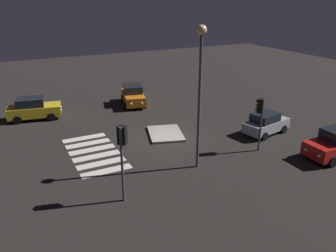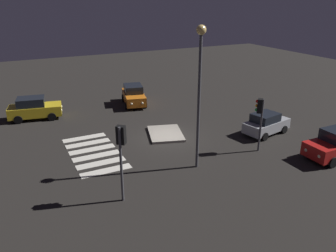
# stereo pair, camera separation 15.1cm
# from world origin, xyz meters

# --- Properties ---
(ground_plane) EXTENTS (80.00, 80.00, 0.00)m
(ground_plane) POSITION_xyz_m (0.00, 0.00, 0.00)
(ground_plane) COLOR black
(traffic_island) EXTENTS (3.90, 3.34, 0.18)m
(traffic_island) POSITION_xyz_m (-0.71, 0.13, 0.09)
(traffic_island) COLOR gray
(traffic_island) RESTS_ON ground
(car_yellow) EXTENTS (2.65, 4.62, 1.93)m
(car_yellow) POSITION_xyz_m (-9.04, -8.49, 0.95)
(car_yellow) COLOR gold
(car_yellow) RESTS_ON ground
(car_orange) EXTENTS (4.60, 2.76, 1.90)m
(car_orange) POSITION_xyz_m (-9.17, 0.75, 0.93)
(car_orange) COLOR orange
(car_orange) RESTS_ON ground
(car_silver) EXTENTS (2.38, 4.10, 1.70)m
(car_silver) POSITION_xyz_m (2.52, 7.24, 0.83)
(car_silver) COLOR #9EA0A5
(car_silver) RESTS_ON ground
(traffic_light_north) EXTENTS (0.54, 0.54, 3.74)m
(traffic_light_north) POSITION_xyz_m (4.62, 4.57, 2.83)
(traffic_light_north) COLOR #47474C
(traffic_light_north) RESTS_ON ground
(traffic_light_east) EXTENTS (0.53, 0.54, 4.15)m
(traffic_light_east) POSITION_xyz_m (6.26, -5.69, 3.15)
(traffic_light_east) COLOR #47474C
(traffic_light_east) RESTS_ON ground
(street_lamp) EXTENTS (0.56, 0.56, 8.65)m
(street_lamp) POSITION_xyz_m (4.85, -0.37, 5.80)
(street_lamp) COLOR #47474C
(street_lamp) RESTS_ON ground
(crosswalk_near) EXTENTS (6.45, 3.20, 0.02)m
(crosswalk_near) POSITION_xyz_m (-0.00, -5.68, 0.01)
(crosswalk_near) COLOR silver
(crosswalk_near) RESTS_ON ground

